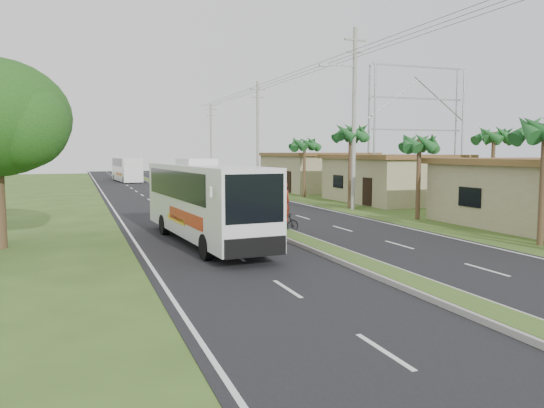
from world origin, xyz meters
name	(u,v)px	position (x,y,z in m)	size (l,w,h in m)	color
ground	(394,279)	(0.00, 0.00, 0.00)	(180.00, 180.00, 0.00)	#364F1D
road_asphalt	(223,211)	(0.00, 20.00, 0.01)	(14.00, 160.00, 0.02)	black
median_strip	(223,210)	(0.00, 20.00, 0.10)	(1.20, 160.00, 0.18)	gray
lane_edge_left	(117,215)	(-6.70, 20.00, 0.00)	(0.12, 160.00, 0.01)	silver
lane_edge_right	(316,207)	(6.70, 20.00, 0.00)	(0.12, 160.00, 0.01)	silver
shop_mid	(390,178)	(14.00, 22.00, 1.86)	(7.60, 10.60, 3.67)	#999367
shop_far	(315,171)	(14.00, 36.00, 1.93)	(8.60, 11.60, 3.82)	#999367
palm_verge_b	(419,143)	(9.40, 12.00, 4.36)	(2.40, 2.40, 5.05)	#473321
palm_verge_c	(351,134)	(8.80, 19.00, 5.12)	(2.40, 2.40, 5.85)	#473321
palm_verge_d	(304,144)	(9.30, 28.00, 4.55)	(2.40, 2.40, 5.25)	#473321
palm_behind_shop	(494,136)	(17.50, 15.00, 4.93)	(2.40, 2.40, 5.65)	#473321
utility_pole_b	(354,116)	(8.47, 18.00, 6.26)	(3.20, 0.28, 12.00)	gray
utility_pole_c	(258,134)	(8.50, 38.00, 5.67)	(1.60, 0.28, 11.00)	gray
utility_pole_d	(211,141)	(8.50, 58.00, 5.42)	(1.60, 0.28, 10.50)	gray
billboard_lattice	(417,121)	(22.00, 30.00, 6.82)	(10.18, 1.18, 12.07)	gray
coach_bus_main	(204,197)	(-3.94, 8.34, 1.96)	(3.14, 11.18, 3.57)	silver
coach_bus_far	(126,168)	(-2.76, 58.91, 1.78)	(3.09, 10.90, 3.14)	white
motorcyclist	(283,214)	(0.16, 9.62, 0.95)	(1.67, 0.63, 2.46)	black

